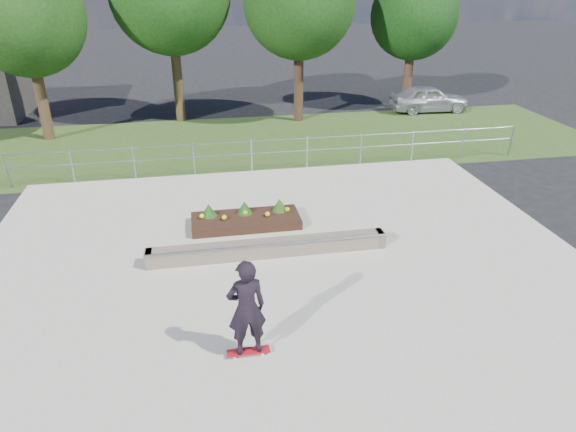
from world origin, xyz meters
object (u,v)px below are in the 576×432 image
object	(u,v)px
grind_ledge	(269,248)
parked_car	(429,98)
skateboarder	(246,308)
planter_bed	(246,218)

from	to	relation	value
grind_ledge	parked_car	bearing A→B (deg)	52.21
skateboarder	parked_car	bearing A→B (deg)	56.42
planter_bed	skateboarder	world-z (taller)	skateboarder
grind_ledge	parked_car	world-z (taller)	parked_car
planter_bed	parked_car	world-z (taller)	parked_car
grind_ledge	skateboarder	world-z (taller)	skateboarder
grind_ledge	parked_car	size ratio (longest dim) A/B	1.54
planter_bed	grind_ledge	bearing A→B (deg)	-78.44
skateboarder	parked_car	xyz separation A→B (m)	(11.02, 16.59, -0.44)
planter_bed	parked_car	bearing A→B (deg)	46.87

